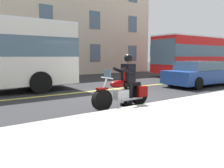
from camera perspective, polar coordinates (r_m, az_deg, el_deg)
ground_plane at (r=9.09m, az=1.85°, el=-3.43°), size 80.00×80.00×0.00m
lane_center_stripe at (r=10.73m, az=-4.59°, el=-1.80°), size 60.00×0.16×0.01m
motorcycle_main at (r=7.31m, az=2.94°, el=-2.42°), size 2.21×0.62×1.26m
rider_main at (r=7.36m, az=4.09°, el=2.22°), size 0.63×0.55×1.74m
bus_far at (r=21.65m, az=22.61°, el=7.12°), size 11.05×2.70×3.30m
car_dark at (r=13.47m, az=21.57°, el=2.47°), size 4.60×1.92×1.40m
building_backdrop at (r=22.38m, az=-19.18°, el=16.65°), size 22.79×6.06×11.04m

